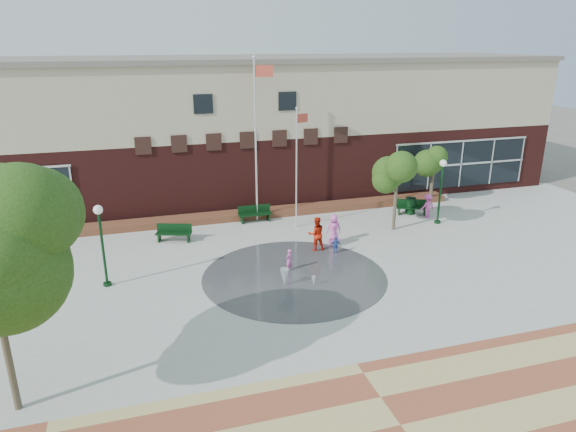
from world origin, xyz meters
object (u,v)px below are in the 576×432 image
object	(u,v)px
flagpole_right	(297,162)
child_splash	(289,260)
bench_left	(174,236)
flagpole_left	(256,133)
trash_can	(410,206)

from	to	relation	value
flagpole_right	child_splash	bearing A→B (deg)	-132.84
flagpole_right	bench_left	xyz separation A→B (m)	(-6.98, -0.28, -3.52)
bench_left	child_splash	xyz separation A→B (m)	(4.85, -5.26, 0.23)
flagpole_left	flagpole_right	size ratio (longest dim) A/B	1.38
flagpole_left	trash_can	world-z (taller)	flagpole_left
flagpole_right	bench_left	bearing A→B (deg)	160.48
trash_can	child_splash	bearing A→B (deg)	-149.06
flagpole_left	child_splash	world-z (taller)	flagpole_left
bench_left	child_splash	distance (m)	7.16
flagpole_left	child_splash	xyz separation A→B (m)	(-0.27, -7.30, -4.73)
bench_left	flagpole_left	bearing A→B (deg)	40.38
child_splash	trash_can	bearing A→B (deg)	179.21
child_splash	bench_left	bearing A→B (deg)	-79.05
flagpole_left	flagpole_right	world-z (taller)	flagpole_left
flagpole_right	child_splash	size ratio (longest dim) A/B	6.40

